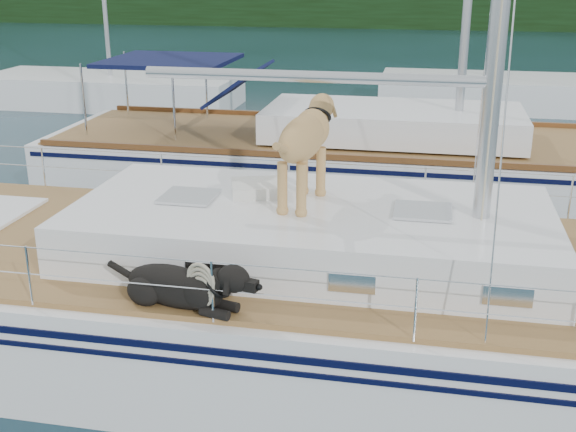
# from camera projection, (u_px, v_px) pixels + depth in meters

# --- Properties ---
(ground) EXTENTS (120.00, 120.00, 0.00)m
(ground) POSITION_uv_depth(u_px,v_px,m) (244.00, 345.00, 8.63)
(ground) COLOR black
(ground) RESTS_ON ground
(shore_bank) EXTENTS (92.00, 1.00, 1.20)m
(shore_bank) POSITION_uv_depth(u_px,v_px,m) (409.00, 18.00, 51.14)
(shore_bank) COLOR #595147
(shore_bank) RESTS_ON ground
(main_sailboat) EXTENTS (12.00, 3.80, 14.01)m
(main_sailboat) POSITION_uv_depth(u_px,v_px,m) (251.00, 294.00, 8.38)
(main_sailboat) COLOR white
(main_sailboat) RESTS_ON ground
(neighbor_sailboat) EXTENTS (11.00, 3.50, 13.30)m
(neighbor_sailboat) POSITION_uv_depth(u_px,v_px,m) (335.00, 161.00, 14.15)
(neighbor_sailboat) COLOR white
(neighbor_sailboat) RESTS_ON ground
(bg_boat_west) EXTENTS (8.00, 3.00, 11.65)m
(bg_boat_west) POSITION_uv_depth(u_px,v_px,m) (112.00, 91.00, 22.91)
(bg_boat_west) COLOR white
(bg_boat_west) RESTS_ON ground
(bg_boat_center) EXTENTS (7.20, 3.00, 11.65)m
(bg_boat_center) POSITION_uv_depth(u_px,v_px,m) (497.00, 93.00, 22.52)
(bg_boat_center) COLOR white
(bg_boat_center) RESTS_ON ground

